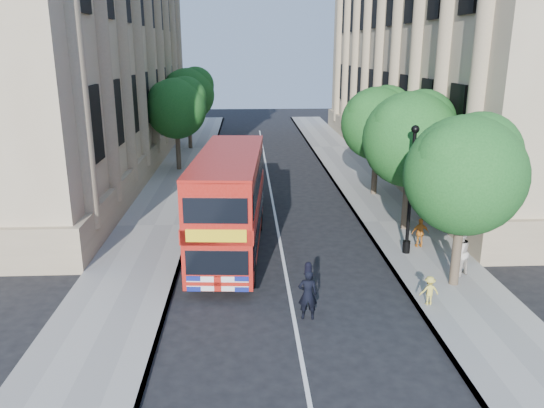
{
  "coord_description": "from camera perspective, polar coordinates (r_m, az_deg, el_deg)",
  "views": [
    {
      "loc": [
        -1.42,
        -13.72,
        8.08
      ],
      "look_at": [
        -0.44,
        5.83,
        2.3
      ],
      "focal_mm": 35.0,
      "sensor_mm": 36.0,
      "label": 1
    }
  ],
  "objects": [
    {
      "name": "ground",
      "position": [
        15.98,
        2.71,
        -13.93
      ],
      "size": [
        120.0,
        120.0,
        0.0
      ],
      "primitive_type": "plane",
      "color": "black",
      "rests_on": "ground"
    },
    {
      "name": "pavement_right",
      "position": [
        26.04,
        13.28,
        -1.94
      ],
      "size": [
        3.5,
        80.0,
        0.12
      ],
      "primitive_type": "cube",
      "color": "gray",
      "rests_on": "ground"
    },
    {
      "name": "pavement_left",
      "position": [
        25.41,
        -12.53,
        -2.35
      ],
      "size": [
        3.5,
        80.0,
        0.12
      ],
      "primitive_type": "cube",
      "color": "gray",
      "rests_on": "ground"
    },
    {
      "name": "building_right",
      "position": [
        40.68,
        20.0,
        16.81
      ],
      "size": [
        12.0,
        38.0,
        18.0
      ],
      "primitive_type": "cube",
      "color": "tan",
      "rests_on": "ground"
    },
    {
      "name": "building_left",
      "position": [
        39.71,
        -22.0,
        16.65
      ],
      "size": [
        12.0,
        38.0,
        18.0
      ],
      "primitive_type": "cube",
      "color": "tan",
      "rests_on": "ground"
    },
    {
      "name": "tree_right_near",
      "position": [
        18.65,
        20.16,
        3.59
      ],
      "size": [
        4.0,
        4.0,
        6.08
      ],
      "color": "#473828",
      "rests_on": "ground"
    },
    {
      "name": "tree_right_mid",
      "position": [
        24.16,
        14.79,
        7.26
      ],
      "size": [
        4.2,
        4.2,
        6.37
      ],
      "color": "#473828",
      "rests_on": "ground"
    },
    {
      "name": "tree_right_far",
      "position": [
        29.89,
        11.36,
        8.9
      ],
      "size": [
        4.0,
        4.0,
        6.15
      ],
      "color": "#473828",
      "rests_on": "ground"
    },
    {
      "name": "tree_left_far",
      "position": [
        36.22,
        -10.22,
        10.44
      ],
      "size": [
        4.0,
        4.0,
        6.3
      ],
      "color": "#473828",
      "rests_on": "ground"
    },
    {
      "name": "tree_left_back",
      "position": [
        44.11,
        -8.95,
        11.87
      ],
      "size": [
        4.2,
        4.2,
        6.65
      ],
      "color": "#473828",
      "rests_on": "ground"
    },
    {
      "name": "lamp_post",
      "position": [
        21.47,
        14.65,
        0.87
      ],
      "size": [
        0.32,
        0.32,
        5.16
      ],
      "color": "black",
      "rests_on": "pavement_right"
    },
    {
      "name": "double_decker_bus",
      "position": [
        21.1,
        -4.58,
        0.36
      ],
      "size": [
        2.94,
        8.95,
        4.07
      ],
      "rotation": [
        0.0,
        0.0,
        -0.07
      ],
      "color": "#A7140B",
      "rests_on": "ground"
    },
    {
      "name": "box_van",
      "position": [
        27.88,
        -3.56,
        2.79
      ],
      "size": [
        2.31,
        5.43,
        3.08
      ],
      "rotation": [
        0.0,
        0.0,
        0.02
      ],
      "color": "black",
      "rests_on": "ground"
    },
    {
      "name": "police_constable",
      "position": [
        16.51,
        3.86,
        -9.69
      ],
      "size": [
        0.62,
        0.43,
        1.63
      ],
      "primitive_type": "imported",
      "rotation": [
        0.0,
        0.0,
        3.08
      ],
      "color": "black",
      "rests_on": "ground"
    },
    {
      "name": "woman_pedestrian",
      "position": [
        20.31,
        19.49,
        -4.91
      ],
      "size": [
        1.09,
        1.04,
        1.78
      ],
      "primitive_type": "imported",
      "rotation": [
        0.0,
        0.0,
        3.71
      ],
      "color": "beige",
      "rests_on": "pavement_right"
    },
    {
      "name": "child_a",
      "position": [
        22.76,
        15.65,
        -3.01
      ],
      "size": [
        0.73,
        0.32,
        1.23
      ],
      "primitive_type": "imported",
      "rotation": [
        0.0,
        0.0,
        3.18
      ],
      "color": "orange",
      "rests_on": "pavement_right"
    },
    {
      "name": "child_b",
      "position": [
        17.94,
        16.57,
        -8.9
      ],
      "size": [
        0.65,
        0.4,
        0.97
      ],
      "primitive_type": "imported",
      "rotation": [
        0.0,
        0.0,
        3.2
      ],
      "color": "gold",
      "rests_on": "pavement_right"
    }
  ]
}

